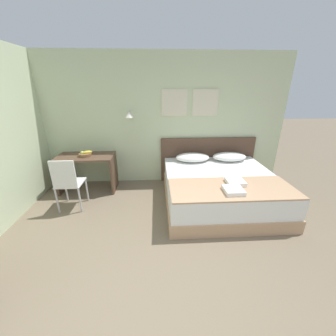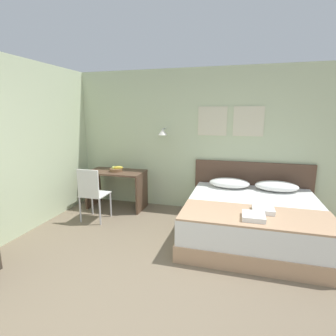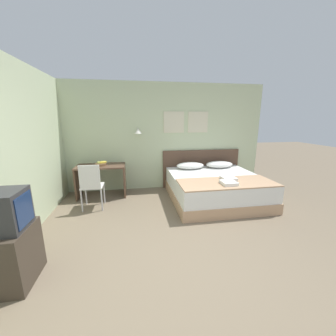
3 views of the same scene
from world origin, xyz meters
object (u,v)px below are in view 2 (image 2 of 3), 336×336
pillow_left (229,183)px  fruit_bowl (116,169)px  pillow_right (277,186)px  desk_chair (92,191)px  desk (116,182)px  bed (253,220)px  throw_blanket (256,216)px  folded_towel_mid_bed (254,216)px  headboard (251,188)px  folded_towel_near_foot (263,210)px

pillow_left → fruit_bowl: fruit_bowl is taller
pillow_right → desk_chair: bearing=-165.0°
pillow_right → desk: bearing=-178.9°
bed → desk_chair: bearing=-177.9°
pillow_left → fruit_bowl: bearing=-178.0°
throw_blanket → pillow_right: bearing=73.2°
desk → fruit_bowl: 0.27m
desk → fruit_bowl: size_ratio=4.14×
folded_towel_mid_bed → fruit_bowl: bearing=151.7°
headboard → fruit_bowl: headboard is taller
desk_chair → fruit_bowl: 0.78m
fruit_bowl → folded_towel_near_foot: bearing=-22.2°
folded_towel_near_foot → desk_chair: (-2.72, 0.33, -0.07)m
throw_blanket → folded_towel_mid_bed: bearing=-103.6°
desk → fruit_bowl: fruit_bowl is taller
throw_blanket → desk_chair: bearing=169.8°
folded_towel_mid_bed → desk_chair: bearing=166.8°
bed → folded_towel_mid_bed: size_ratio=6.76×
bed → fruit_bowl: size_ratio=7.38×
desk_chair → folded_towel_mid_bed: bearing=-13.2°
desk_chair → pillow_left: bearing=19.9°
headboard → folded_towel_mid_bed: size_ratio=7.15×
pillow_right → folded_towel_mid_bed: (-0.42, -1.42, -0.03)m
throw_blanket → folded_towel_mid_bed: 0.15m
headboard → fruit_bowl: bearing=-171.7°
throw_blanket → desk_chair: desk_chair is taller
folded_towel_mid_bed → fruit_bowl: 2.83m
headboard → desk: bearing=-172.2°
pillow_left → folded_towel_mid_bed: pillow_left is taller
bed → folded_towel_mid_bed: folded_towel_mid_bed is taller
bed → desk: (-2.54, 0.66, 0.23)m
pillow_left → desk: size_ratio=0.63×
pillow_right → folded_towel_near_foot: size_ratio=2.53×
pillow_right → throw_blanket: 1.34m
bed → headboard: headboard is taller
pillow_left → throw_blanket: bearing=-73.2°
pillow_left → pillow_right: bearing=0.0°
desk → folded_towel_mid_bed: bearing=-28.5°
bed → pillow_right: (0.39, 0.71, 0.36)m
desk → desk_chair: desk_chair is taller
pillow_right → throw_blanket: pillow_right is taller
throw_blanket → desk: size_ratio=1.72×
bed → headboard: (-0.00, 1.01, 0.21)m
bed → folded_towel_mid_bed: 0.78m
headboard → pillow_left: 0.51m
throw_blanket → desk: 2.82m
pillow_left → folded_towel_near_foot: bearing=-67.1°
desk → throw_blanket: bearing=-25.8°
folded_towel_near_foot → bed: bearing=102.5°
desk → desk_chair: (-0.08, -0.75, 0.04)m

